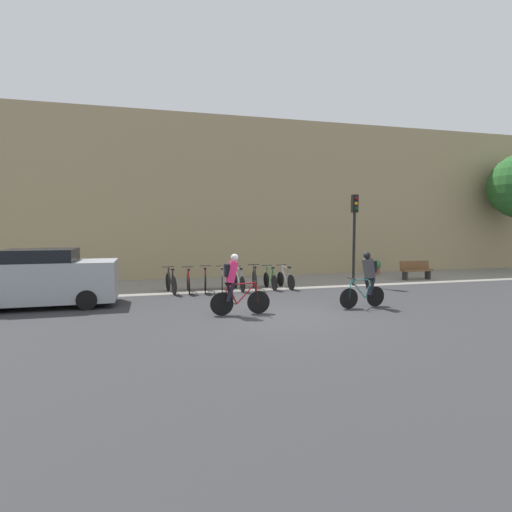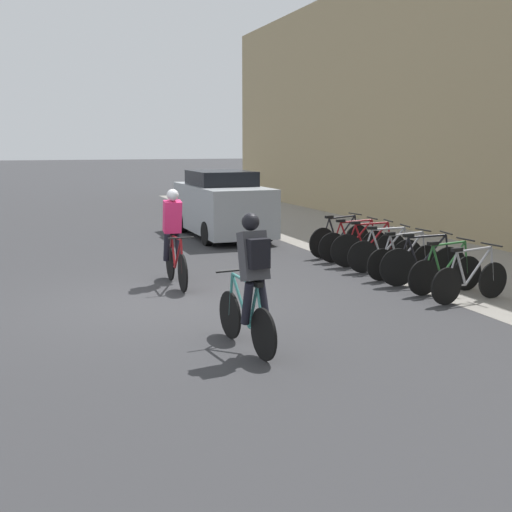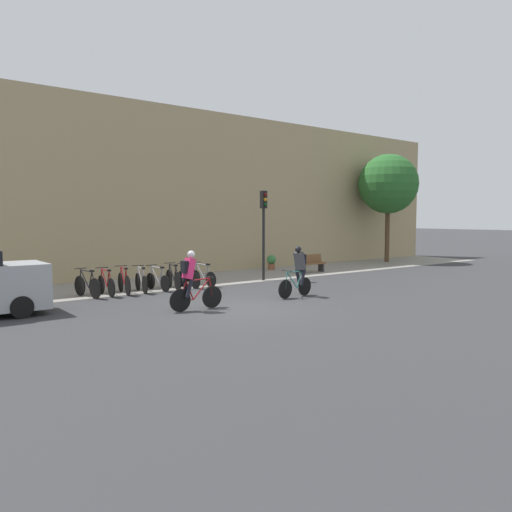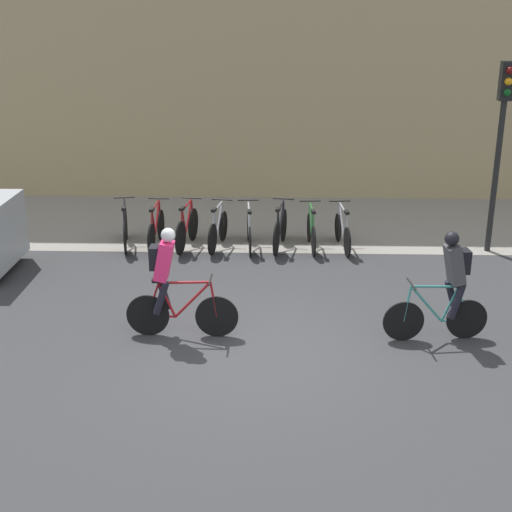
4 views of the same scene
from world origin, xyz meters
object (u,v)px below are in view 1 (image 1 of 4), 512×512
at_px(cyclist_pink, 234,283).
at_px(parked_bike_5, 255,279).
at_px(traffic_light_pole, 354,223).
at_px(parked_bike_1, 188,282).
at_px(parked_bike_6, 270,280).
at_px(potted_plant, 376,266).
at_px(cyclist_grey, 367,278).
at_px(parked_bike_7, 286,279).
at_px(parked_bike_0, 171,282).
at_px(parked_bike_3, 222,281).
at_px(parked_bike_2, 205,281).
at_px(parked_bike_4, 239,281).
at_px(bench, 416,270).
at_px(parked_car, 45,279).

bearing_deg(cyclist_pink, parked_bike_5, 68.13).
bearing_deg(traffic_light_pole, parked_bike_1, 179.54).
bearing_deg(parked_bike_6, parked_bike_1, -179.99).
bearing_deg(potted_plant, parked_bike_1, -162.71).
xyz_separation_m(cyclist_grey, potted_plant, (4.92, 7.45, -0.51)).
relative_size(parked_bike_6, parked_bike_7, 0.97).
height_order(parked_bike_0, potted_plant, parked_bike_0).
bearing_deg(parked_bike_3, parked_bike_0, -180.00).
relative_size(cyclist_pink, parked_bike_5, 1.05).
relative_size(parked_bike_1, parked_bike_2, 1.01).
height_order(parked_bike_4, parked_bike_7, same).
xyz_separation_m(cyclist_pink, cyclist_grey, (4.28, -0.00, 0.00)).
xyz_separation_m(parked_bike_0, parked_bike_5, (3.31, 0.00, -0.00)).
xyz_separation_m(parked_bike_6, potted_plant, (6.81, 3.15, 0.05)).
bearing_deg(cyclist_pink, potted_plant, 39.00).
xyz_separation_m(parked_bike_4, potted_plant, (8.14, 3.15, 0.05)).
xyz_separation_m(cyclist_pink, parked_bike_6, (2.39, 4.30, -0.56)).
distance_m(parked_bike_3, traffic_light_pole, 6.17).
bearing_deg(parked_bike_7, cyclist_pink, -125.40).
height_order(parked_bike_5, parked_bike_6, parked_bike_5).
relative_size(parked_bike_5, traffic_light_pole, 0.43).
bearing_deg(traffic_light_pole, cyclist_pink, -145.28).
height_order(parked_bike_0, parked_bike_2, parked_bike_2).
xyz_separation_m(parked_bike_1, traffic_light_pole, (7.05, -0.06, 2.29)).
bearing_deg(parked_bike_3, cyclist_pink, -95.30).
height_order(cyclist_pink, bench, cyclist_pink).
bearing_deg(bench, parked_bike_5, -173.42).
distance_m(parked_bike_3, potted_plant, 9.35).
height_order(parked_bike_2, potted_plant, parked_bike_2).
relative_size(parked_bike_0, parked_car, 0.40).
bearing_deg(parked_bike_7, cyclist_grey, -74.06).
bearing_deg(parked_car, parked_bike_2, 17.00).
distance_m(parked_bike_7, potted_plant, 6.91).
relative_size(cyclist_pink, potted_plant, 2.28).
height_order(parked_bike_3, parked_bike_7, parked_bike_3).
distance_m(parked_bike_3, bench, 9.65).
xyz_separation_m(bench, parked_car, (-15.58, -2.58, 0.43)).
xyz_separation_m(parked_bike_0, parked_bike_2, (1.32, 0.00, 0.00)).
bearing_deg(parked_car, parked_bike_5, 12.55).
xyz_separation_m(parked_bike_2, potted_plant, (9.47, 3.15, 0.02)).
bearing_deg(bench, traffic_light_pole, -165.37).
bearing_deg(cyclist_pink, parked_bike_4, 76.08).
xyz_separation_m(cyclist_pink, parked_bike_5, (1.73, 4.30, -0.53)).
xyz_separation_m(parked_bike_4, parked_bike_7, (1.99, 0.00, -0.00)).
height_order(cyclist_grey, parked_bike_7, cyclist_grey).
xyz_separation_m(parked_bike_7, bench, (6.94, 0.96, 0.08)).
height_order(parked_bike_0, parked_bike_1, parked_bike_0).
bearing_deg(parked_bike_2, parked_bike_3, -0.02).
distance_m(cyclist_grey, parked_bike_2, 6.28).
bearing_deg(parked_car, parked_bike_4, 13.73).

